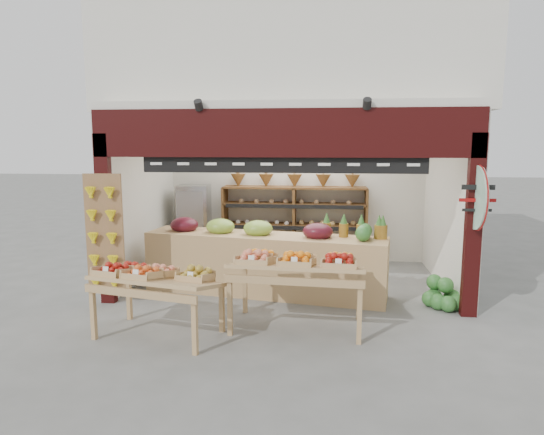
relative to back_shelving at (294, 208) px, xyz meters
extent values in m
plane|color=#62625E|center=(0.01, -1.95, -1.16)|extent=(60.00, 60.00, 0.00)
cube|color=silver|center=(0.01, 0.34, 0.34)|extent=(5.76, 0.18, 3.00)
cube|color=silver|center=(-2.78, -1.35, 0.34)|extent=(0.18, 3.38, 3.00)
cube|color=silver|center=(2.80, -1.35, 0.34)|extent=(0.18, 3.38, 3.00)
cube|color=silver|center=(0.01, -1.35, 1.90)|extent=(5.76, 3.38, 0.12)
cube|color=silver|center=(0.01, -0.25, 3.04)|extent=(6.36, 4.60, 2.40)
cube|color=black|center=(0.01, -3.00, 1.49)|extent=(5.70, 0.14, 0.70)
cube|color=black|center=(-2.74, -3.00, 0.17)|extent=(0.22, 0.14, 2.65)
cube|color=black|center=(2.76, -3.00, 0.17)|extent=(0.22, 0.14, 2.65)
cube|color=black|center=(0.01, -2.97, 1.04)|extent=(4.20, 0.05, 0.26)
cylinder|color=white|center=(0.11, -2.90, 1.29)|extent=(0.34, 0.05, 0.34)
cube|color=#8D5F40|center=(-2.72, -3.09, -0.01)|extent=(0.60, 0.04, 1.80)
cylinder|color=#AEDBC5|center=(2.76, -3.09, 0.59)|extent=(0.04, 0.90, 0.90)
cylinder|color=maroon|center=(2.76, -3.12, 0.59)|extent=(0.01, 0.92, 0.92)
cube|color=brown|center=(-1.49, 0.00, -0.36)|extent=(0.05, 0.50, 1.59)
cube|color=brown|center=(0.00, 0.00, -0.36)|extent=(0.05, 0.50, 1.59)
cube|color=brown|center=(1.49, 0.00, -0.36)|extent=(0.05, 0.50, 1.59)
cube|color=brown|center=(0.00, 0.00, -0.81)|extent=(2.98, 0.50, 0.04)
cube|color=brown|center=(0.00, 0.00, -0.36)|extent=(2.98, 0.50, 0.04)
cube|color=brown|center=(0.00, 0.00, 0.08)|extent=(2.98, 0.50, 0.04)
cube|color=brown|center=(0.00, 0.00, 0.43)|extent=(2.98, 0.50, 0.04)
cone|color=brown|center=(-1.19, 0.00, 0.57)|extent=(0.32, 0.32, 0.28)
cone|color=brown|center=(-0.60, 0.00, 0.57)|extent=(0.32, 0.32, 0.28)
cone|color=brown|center=(0.00, 0.00, 0.57)|extent=(0.32, 0.32, 0.28)
cone|color=brown|center=(0.60, 0.00, 0.57)|extent=(0.32, 0.32, 0.28)
cone|color=brown|center=(1.19, 0.00, 0.57)|extent=(0.32, 0.32, 0.28)
cube|color=#ACAFB3|center=(-2.10, -0.24, -0.34)|extent=(0.69, 0.69, 1.64)
cube|color=silver|center=(-2.35, -1.49, -1.00)|extent=(0.39, 0.31, 0.32)
cube|color=silver|center=(-2.30, -1.49, -0.70)|extent=(0.36, 0.29, 0.27)
cube|color=#13491B|center=(-1.81, -1.62, -1.02)|extent=(0.37, 0.29, 0.27)
cube|color=silver|center=(-1.79, -1.22, -1.03)|extent=(0.34, 0.27, 0.25)
cube|color=tan|center=(-0.34, -2.27, -0.66)|extent=(4.09, 1.42, 1.01)
ellipsoid|color=#59141E|center=(-1.77, -2.04, -0.05)|extent=(0.49, 0.45, 0.27)
ellipsoid|color=#8CB23F|center=(-1.11, -2.15, -0.05)|extent=(0.49, 0.45, 0.27)
ellipsoid|color=#8CB23F|center=(-0.45, -2.26, -0.05)|extent=(0.49, 0.45, 0.27)
ellipsoid|color=#59141E|center=(0.54, -2.42, -0.05)|extent=(0.49, 0.45, 0.27)
cylinder|color=olive|center=(0.68, -2.27, -0.04)|extent=(0.15, 0.15, 0.22)
cylinder|color=olive|center=(0.96, -2.32, -0.04)|extent=(0.15, 0.15, 0.22)
cylinder|color=olive|center=(1.23, -2.36, -0.04)|extent=(0.15, 0.15, 0.22)
cylinder|color=olive|center=(1.51, -2.41, -0.04)|extent=(0.15, 0.15, 0.22)
cylinder|color=olive|center=(1.56, -2.42, -0.04)|extent=(0.15, 0.15, 0.22)
cube|color=tan|center=(-1.48, -4.23, -0.42)|extent=(1.72, 1.19, 0.23)
cube|color=tan|center=(-2.27, -4.45, -0.84)|extent=(0.07, 0.07, 0.64)
cube|color=tan|center=(-0.85, -4.76, -0.84)|extent=(0.07, 0.07, 0.64)
cube|color=tan|center=(-2.11, -3.70, -0.84)|extent=(0.07, 0.07, 0.64)
cube|color=tan|center=(-0.69, -4.01, -0.84)|extent=(0.07, 0.07, 0.64)
cube|color=tan|center=(0.30, -3.72, -0.32)|extent=(1.84, 1.09, 0.26)
cube|color=tan|center=(-0.56, -4.12, -0.79)|extent=(0.06, 0.06, 0.74)
cube|color=tan|center=(1.11, -4.21, -0.79)|extent=(0.06, 0.06, 0.74)
cube|color=tan|center=(-0.51, -3.23, -0.79)|extent=(0.06, 0.06, 0.74)
cube|color=tan|center=(1.16, -3.33, -0.79)|extent=(0.06, 0.06, 0.74)
sphere|color=#1B5320|center=(2.38, -2.79, -1.03)|extent=(0.25, 0.25, 0.25)
sphere|color=#1B5320|center=(2.64, -2.79, -1.03)|extent=(0.25, 0.25, 0.25)
sphere|color=#1B5320|center=(2.38, -2.52, -1.03)|extent=(0.25, 0.25, 0.25)
sphere|color=#1B5320|center=(2.64, -2.52, -1.03)|extent=(0.25, 0.25, 0.25)
sphere|color=#1B5320|center=(2.51, -2.65, -0.81)|extent=(0.25, 0.25, 0.25)
sphere|color=#1B5320|center=(2.51, -2.88, -1.03)|extent=(0.25, 0.25, 0.25)
sphere|color=#1B5320|center=(2.29, -2.65, -1.03)|extent=(0.25, 0.25, 0.25)
sphere|color=#1B5320|center=(2.38, -2.50, -0.81)|extent=(0.25, 0.25, 0.25)
sphere|color=#1B5320|center=(2.69, -2.63, -1.03)|extent=(0.25, 0.25, 0.25)
camera|label=1|loc=(0.68, -10.09, 1.34)|focal=32.00mm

